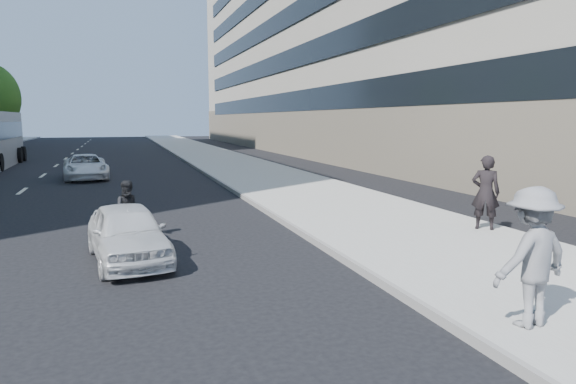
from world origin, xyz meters
name	(u,v)px	position (x,y,z in m)	size (l,w,h in m)	color
ground	(283,277)	(0.00, 0.00, 0.00)	(160.00, 160.00, 0.00)	black
near_sidewalk	(244,168)	(4.00, 20.00, 0.07)	(5.00, 120.00, 0.15)	#A19E97
near_building	(360,34)	(17.00, 32.00, 10.00)	(14.00, 70.00, 20.00)	#A09A8A
jogger	(532,257)	(2.31, -3.45, 1.07)	(1.19, 0.69, 1.85)	gray
pedestrian_woman	(486,192)	(5.79, 1.71, 1.07)	(0.67, 0.44, 1.83)	black
white_sedan_near	(127,233)	(-2.65, 2.00, 0.58)	(1.37, 3.41, 1.16)	silver
white_sedan_far	(86,167)	(-4.31, 17.77, 0.59)	(1.96, 4.25, 1.18)	white
motorcycle	(129,213)	(-2.57, 3.93, 0.64)	(0.70, 2.04, 1.42)	black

